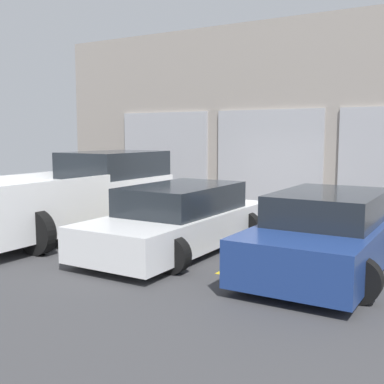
# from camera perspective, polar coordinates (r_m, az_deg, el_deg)

# --- Properties ---
(ground_plane) EXTENTS (28.00, 28.00, 0.00)m
(ground_plane) POSITION_cam_1_polar(r_m,az_deg,el_deg) (11.40, 4.18, -4.66)
(ground_plane) COLOR #3D3D3F
(shophouse_building) EXTENTS (15.29, 0.68, 5.46)m
(shophouse_building) POSITION_cam_1_polar(r_m,az_deg,el_deg) (14.19, 10.30, 8.39)
(shophouse_building) COLOR #9E9389
(shophouse_building) RESTS_ON ground
(pickup_truck) EXTENTS (2.51, 5.60, 1.84)m
(pickup_truck) POSITION_cam_1_polar(r_m,az_deg,el_deg) (11.47, -13.12, -0.33)
(pickup_truck) COLOR white
(pickup_truck) RESTS_ON ground
(sedan_white) EXTENTS (2.20, 4.64, 1.28)m
(sedan_white) POSITION_cam_1_polar(r_m,az_deg,el_deg) (9.51, -1.45, -3.27)
(sedan_white) COLOR white
(sedan_white) RESTS_ON ground
(sedan_side) EXTENTS (2.22, 4.22, 1.32)m
(sedan_side) POSITION_cam_1_polar(r_m,az_deg,el_deg) (8.34, 15.75, -4.82)
(sedan_side) COLOR navy
(sedan_side) RESTS_ON ground
(parking_stripe_far_left) EXTENTS (0.12, 2.20, 0.01)m
(parking_stripe_far_left) POSITION_cam_1_polar(r_m,az_deg,el_deg) (12.46, -18.80, -4.00)
(parking_stripe_far_left) COLOR gold
(parking_stripe_far_left) RESTS_ON ground
(parking_stripe_left) EXTENTS (0.12, 2.20, 0.01)m
(parking_stripe_left) POSITION_cam_1_polar(r_m,az_deg,el_deg) (10.44, -8.34, -5.77)
(parking_stripe_left) COLOR gold
(parking_stripe_left) RESTS_ON ground
(parking_stripe_centre) EXTENTS (0.12, 2.20, 0.01)m
(parking_stripe_centre) POSITION_cam_1_polar(r_m,az_deg,el_deg) (8.93, 6.44, -7.91)
(parking_stripe_centre) COLOR gold
(parking_stripe_centre) RESTS_ON ground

